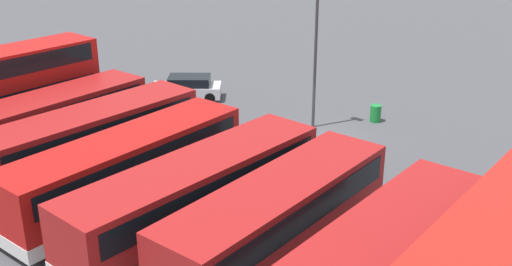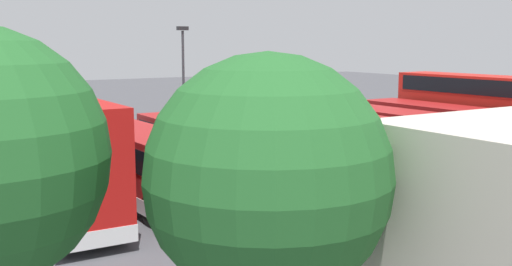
{
  "view_description": "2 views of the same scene",
  "coord_description": "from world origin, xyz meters",
  "px_view_note": "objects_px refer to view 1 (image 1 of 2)",
  "views": [
    {
      "loc": [
        -16.36,
        23.85,
        11.92
      ],
      "look_at": [
        -0.17,
        4.87,
        1.99
      ],
      "focal_mm": 42.72,
      "sensor_mm": 36.0,
      "label": 1
    },
    {
      "loc": [
        17.99,
        33.57,
        6.56
      ],
      "look_at": [
        -1.61,
        2.19,
        1.04
      ],
      "focal_mm": 43.37,
      "sensor_mm": 36.0,
      "label": 2
    }
  ],
  "objects_px": {
    "bus_single_deck_third": "(279,218)",
    "waste_bin_yellow": "(376,113)",
    "bus_single_deck_fourth": "(198,194)",
    "lamp_post_tall": "(316,48)",
    "bus_single_deck_seventh": "(47,123)",
    "bus_single_deck_fifth": "(128,168)",
    "bus_single_deck_second": "(379,266)",
    "bus_single_deck_sixth": "(92,139)",
    "car_hatchback_silver": "(187,88)"
  },
  "relations": [
    {
      "from": "bus_single_deck_sixth",
      "to": "bus_single_deck_seventh",
      "type": "relative_size",
      "value": 1.01
    },
    {
      "from": "bus_single_deck_sixth",
      "to": "lamp_post_tall",
      "type": "xyz_separation_m",
      "value": [
        -4.21,
        -11.12,
        2.78
      ]
    },
    {
      "from": "bus_single_deck_second",
      "to": "waste_bin_yellow",
      "type": "bearing_deg",
      "value": -59.84
    },
    {
      "from": "bus_single_deck_third",
      "to": "lamp_post_tall",
      "type": "distance_m",
      "value": 13.33
    },
    {
      "from": "bus_single_deck_third",
      "to": "waste_bin_yellow",
      "type": "relative_size",
      "value": 10.8
    },
    {
      "from": "bus_single_deck_fifth",
      "to": "bus_single_deck_sixth",
      "type": "distance_m",
      "value": 3.75
    },
    {
      "from": "bus_single_deck_seventh",
      "to": "bus_single_deck_fifth",
      "type": "bearing_deg",
      "value": 174.46
    },
    {
      "from": "bus_single_deck_third",
      "to": "bus_single_deck_fifth",
      "type": "relative_size",
      "value": 0.94
    },
    {
      "from": "bus_single_deck_fourth",
      "to": "bus_single_deck_second",
      "type": "bearing_deg",
      "value": -178.47
    },
    {
      "from": "car_hatchback_silver",
      "to": "waste_bin_yellow",
      "type": "xyz_separation_m",
      "value": [
        -10.87,
        -3.99,
        -0.22
      ]
    },
    {
      "from": "bus_single_deck_second",
      "to": "bus_single_deck_sixth",
      "type": "bearing_deg",
      "value": -1.79
    },
    {
      "from": "bus_single_deck_third",
      "to": "bus_single_deck_fourth",
      "type": "bearing_deg",
      "value": 8.61
    },
    {
      "from": "bus_single_deck_seventh",
      "to": "car_hatchback_silver",
      "type": "relative_size",
      "value": 2.38
    },
    {
      "from": "bus_single_deck_second",
      "to": "waste_bin_yellow",
      "type": "xyz_separation_m",
      "value": [
        8.42,
        -14.49,
        -1.15
      ]
    },
    {
      "from": "waste_bin_yellow",
      "to": "bus_single_deck_fourth",
      "type": "bearing_deg",
      "value": 94.02
    },
    {
      "from": "bus_single_deck_second",
      "to": "bus_single_deck_fifth",
      "type": "bearing_deg",
      "value": 2.23
    },
    {
      "from": "bus_single_deck_fifth",
      "to": "waste_bin_yellow",
      "type": "bearing_deg",
      "value": -100.35
    },
    {
      "from": "bus_single_deck_fifth",
      "to": "car_hatchback_silver",
      "type": "bearing_deg",
      "value": -53.34
    },
    {
      "from": "bus_single_deck_seventh",
      "to": "car_hatchback_silver",
      "type": "distance_m",
      "value": 10.37
    },
    {
      "from": "waste_bin_yellow",
      "to": "bus_single_deck_seventh",
      "type": "bearing_deg",
      "value": 55.83
    },
    {
      "from": "car_hatchback_silver",
      "to": "bus_single_deck_fourth",
      "type": "bearing_deg",
      "value": 138.03
    },
    {
      "from": "bus_single_deck_sixth",
      "to": "car_hatchback_silver",
      "type": "height_order",
      "value": "bus_single_deck_sixth"
    },
    {
      "from": "lamp_post_tall",
      "to": "bus_single_deck_third",
      "type": "bearing_deg",
      "value": 120.22
    },
    {
      "from": "car_hatchback_silver",
      "to": "bus_single_deck_second",
      "type": "bearing_deg",
      "value": 151.43
    },
    {
      "from": "bus_single_deck_second",
      "to": "bus_single_deck_fourth",
      "type": "distance_m",
      "value": 7.39
    },
    {
      "from": "waste_bin_yellow",
      "to": "bus_single_deck_second",
      "type": "bearing_deg",
      "value": 120.16
    },
    {
      "from": "bus_single_deck_fifth",
      "to": "bus_single_deck_sixth",
      "type": "xyz_separation_m",
      "value": [
        3.64,
        -0.89,
        -0.0
      ]
    },
    {
      "from": "waste_bin_yellow",
      "to": "bus_single_deck_fifth",
      "type": "bearing_deg",
      "value": 79.65
    },
    {
      "from": "bus_single_deck_fourth",
      "to": "bus_single_deck_fifth",
      "type": "bearing_deg",
      "value": 3.59
    },
    {
      "from": "bus_single_deck_second",
      "to": "waste_bin_yellow",
      "type": "relative_size",
      "value": 11.06
    },
    {
      "from": "bus_single_deck_sixth",
      "to": "bus_single_deck_fifth",
      "type": "bearing_deg",
      "value": 166.2
    },
    {
      "from": "lamp_post_tall",
      "to": "bus_single_deck_fifth",
      "type": "bearing_deg",
      "value": 87.29
    },
    {
      "from": "bus_single_deck_third",
      "to": "car_hatchback_silver",
      "type": "distance_m",
      "value": 18.38
    },
    {
      "from": "bus_single_deck_sixth",
      "to": "car_hatchback_silver",
      "type": "xyz_separation_m",
      "value": [
        4.5,
        -10.04,
        -0.92
      ]
    },
    {
      "from": "bus_single_deck_third",
      "to": "waste_bin_yellow",
      "type": "distance_m",
      "value": 14.89
    },
    {
      "from": "car_hatchback_silver",
      "to": "waste_bin_yellow",
      "type": "height_order",
      "value": "car_hatchback_silver"
    },
    {
      "from": "bus_single_deck_fifth",
      "to": "car_hatchback_silver",
      "type": "xyz_separation_m",
      "value": [
        8.14,
        -10.94,
        -0.92
      ]
    },
    {
      "from": "bus_single_deck_sixth",
      "to": "lamp_post_tall",
      "type": "relative_size",
      "value": 1.41
    },
    {
      "from": "bus_single_deck_second",
      "to": "car_hatchback_silver",
      "type": "bearing_deg",
      "value": -28.57
    },
    {
      "from": "bus_single_deck_second",
      "to": "car_hatchback_silver",
      "type": "height_order",
      "value": "bus_single_deck_second"
    },
    {
      "from": "bus_single_deck_second",
      "to": "bus_single_deck_fifth",
      "type": "distance_m",
      "value": 11.16
    },
    {
      "from": "bus_single_deck_third",
      "to": "bus_single_deck_fourth",
      "type": "relative_size",
      "value": 0.92
    },
    {
      "from": "bus_single_deck_third",
      "to": "bus_single_deck_seventh",
      "type": "height_order",
      "value": "same"
    },
    {
      "from": "car_hatchback_silver",
      "to": "bus_single_deck_sixth",
      "type": "bearing_deg",
      "value": 114.12
    },
    {
      "from": "bus_single_deck_third",
      "to": "bus_single_deck_fourth",
      "type": "xyz_separation_m",
      "value": [
        3.37,
        0.51,
        0.0
      ]
    },
    {
      "from": "bus_single_deck_fifth",
      "to": "bus_single_deck_sixth",
      "type": "bearing_deg",
      "value": -13.8
    },
    {
      "from": "bus_single_deck_second",
      "to": "bus_single_deck_third",
      "type": "distance_m",
      "value": 4.03
    },
    {
      "from": "bus_single_deck_fourth",
      "to": "lamp_post_tall",
      "type": "height_order",
      "value": "lamp_post_tall"
    },
    {
      "from": "bus_single_deck_fifth",
      "to": "bus_single_deck_seventh",
      "type": "relative_size",
      "value": 1.05
    },
    {
      "from": "bus_single_deck_fifth",
      "to": "bus_single_deck_sixth",
      "type": "relative_size",
      "value": 1.04
    }
  ]
}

